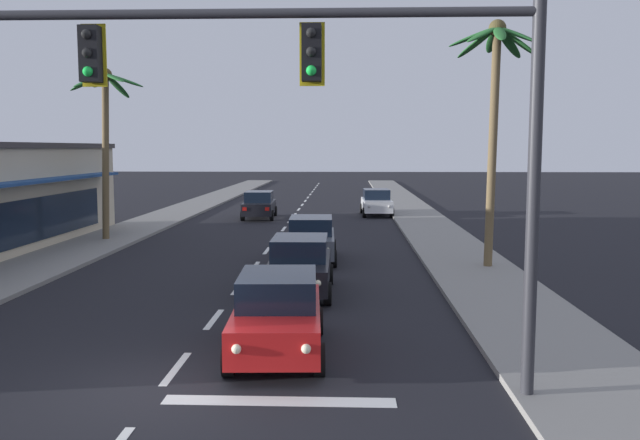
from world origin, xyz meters
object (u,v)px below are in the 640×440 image
(sedan_oncoming_far, at_px, (259,205))
(sedan_lead_at_stop_bar, at_px, (278,313))
(sedan_parked_nearest_kerb, at_px, (376,202))
(palm_left_second, at_px, (106,116))
(sedan_third_in_queue, at_px, (300,265))
(sedan_fifth_in_queue, at_px, (311,239))
(traffic_signal_mast, at_px, (318,94))
(palm_right_second, at_px, (495,86))

(sedan_oncoming_far, bearing_deg, sedan_lead_at_stop_bar, -81.80)
(sedan_parked_nearest_kerb, xyz_separation_m, palm_left_second, (-12.88, -12.67, 4.89))
(sedan_third_in_queue, height_order, palm_left_second, palm_left_second)
(sedan_fifth_in_queue, relative_size, palm_left_second, 0.57)
(sedan_fifth_in_queue, xyz_separation_m, sedan_oncoming_far, (-3.98, 15.33, 0.00))
(traffic_signal_mast, height_order, sedan_parked_nearest_kerb, traffic_signal_mast)
(sedan_lead_at_stop_bar, xyz_separation_m, palm_right_second, (6.55, 10.01, 5.61))
(sedan_fifth_in_queue, bearing_deg, palm_left_second, 152.93)
(sedan_lead_at_stop_bar, xyz_separation_m, sedan_fifth_in_queue, (0.09, 11.67, 0.00))
(sedan_third_in_queue, relative_size, palm_left_second, 0.56)
(sedan_fifth_in_queue, height_order, palm_right_second, palm_right_second)
(sedan_lead_at_stop_bar, distance_m, sedan_parked_nearest_kerb, 29.43)
(sedan_lead_at_stop_bar, bearing_deg, palm_right_second, 56.78)
(sedan_lead_at_stop_bar, distance_m, sedan_fifth_in_queue, 11.67)
(traffic_signal_mast, bearing_deg, palm_right_second, 65.98)
(sedan_oncoming_far, relative_size, sedan_parked_nearest_kerb, 1.00)
(palm_left_second, xyz_separation_m, palm_right_second, (16.06, -6.56, 0.71))
(sedan_parked_nearest_kerb, bearing_deg, palm_right_second, -80.63)
(sedan_third_in_queue, height_order, sedan_parked_nearest_kerb, same)
(traffic_signal_mast, xyz_separation_m, palm_right_second, (5.59, 12.55, 1.25))
(sedan_oncoming_far, bearing_deg, sedan_third_in_queue, -79.43)
(traffic_signal_mast, relative_size, palm_left_second, 1.47)
(sedan_oncoming_far, distance_m, palm_right_second, 20.72)
(sedan_parked_nearest_kerb, relative_size, palm_right_second, 0.52)
(sedan_third_in_queue, bearing_deg, palm_left_second, 131.69)
(sedan_fifth_in_queue, relative_size, palm_right_second, 0.52)
(palm_right_second, bearing_deg, traffic_signal_mast, -114.02)
(sedan_fifth_in_queue, bearing_deg, sedan_oncoming_far, 104.55)
(sedan_fifth_in_queue, bearing_deg, palm_right_second, -14.40)
(sedan_third_in_queue, distance_m, sedan_fifth_in_queue, 5.83)
(sedan_fifth_in_queue, bearing_deg, sedan_parked_nearest_kerb, 79.39)
(sedan_fifth_in_queue, distance_m, palm_right_second, 8.72)
(sedan_lead_at_stop_bar, height_order, palm_left_second, palm_left_second)
(traffic_signal_mast, distance_m, sedan_oncoming_far, 30.25)
(sedan_parked_nearest_kerb, bearing_deg, sedan_third_in_queue, -98.07)
(sedan_oncoming_far, height_order, sedan_parked_nearest_kerb, same)
(palm_left_second, height_order, palm_right_second, palm_right_second)
(traffic_signal_mast, height_order, sedan_oncoming_far, traffic_signal_mast)
(sedan_lead_at_stop_bar, bearing_deg, sedan_parked_nearest_kerb, 83.41)
(sedan_third_in_queue, xyz_separation_m, sedan_fifth_in_queue, (0.03, 5.83, 0.00))
(traffic_signal_mast, distance_m, sedan_parked_nearest_kerb, 32.17)
(traffic_signal_mast, height_order, palm_right_second, palm_right_second)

